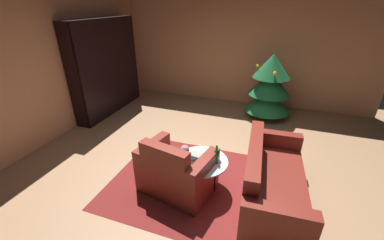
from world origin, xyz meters
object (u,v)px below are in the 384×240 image
object	(u,v)px
bookshelf_unit	(110,67)
decorated_tree	(270,86)
book_stack_on_table	(197,158)
bottle_on_table	(216,156)
armchair_red	(176,172)
coffee_table	(201,163)
couch_red	(271,184)

from	to	relation	value
bookshelf_unit	decorated_tree	world-z (taller)	bookshelf_unit
book_stack_on_table	bottle_on_table	xyz separation A→B (m)	(0.25, 0.06, 0.05)
book_stack_on_table	bottle_on_table	size ratio (longest dim) A/B	0.81
armchair_red	bottle_on_table	distance (m)	0.62
coffee_table	book_stack_on_table	size ratio (longest dim) A/B	3.38
book_stack_on_table	bookshelf_unit	bearing A→B (deg)	143.32
coffee_table	bookshelf_unit	bearing A→B (deg)	144.32
armchair_red	coffee_table	distance (m)	0.38
couch_red	book_stack_on_table	world-z (taller)	couch_red
bookshelf_unit	coffee_table	bearing A→B (deg)	-35.68
armchair_red	couch_red	size ratio (longest dim) A/B	0.62
book_stack_on_table	bottle_on_table	distance (m)	0.27
couch_red	bottle_on_table	bearing A→B (deg)	-177.49
bookshelf_unit	decorated_tree	distance (m)	3.70
couch_red	coffee_table	size ratio (longest dim) A/B	2.40
bookshelf_unit	coffee_table	size ratio (longest dim) A/B	2.89
coffee_table	decorated_tree	bearing A→B (deg)	75.90
bottle_on_table	decorated_tree	xyz separation A→B (m)	(0.50, 2.79, 0.17)
bottle_on_table	coffee_table	bearing A→B (deg)	-174.74
couch_red	book_stack_on_table	bearing A→B (deg)	-174.82
bookshelf_unit	armchair_red	bearing A→B (deg)	-40.95
coffee_table	book_stack_on_table	bearing A→B (deg)	-143.29
bookshelf_unit	couch_red	world-z (taller)	bookshelf_unit
armchair_red	coffee_table	xyz separation A→B (m)	(0.32, 0.16, 0.12)
bottle_on_table	decorated_tree	size ratio (longest dim) A/B	0.19
coffee_table	decorated_tree	distance (m)	2.91
book_stack_on_table	bottle_on_table	bearing A→B (deg)	12.76
armchair_red	book_stack_on_table	bearing A→B (deg)	23.64
bookshelf_unit	coffee_table	world-z (taller)	bookshelf_unit
coffee_table	bottle_on_table	size ratio (longest dim) A/B	2.72
book_stack_on_table	decorated_tree	size ratio (longest dim) A/B	0.15
couch_red	book_stack_on_table	xyz separation A→B (m)	(-0.99, -0.09, 0.24)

